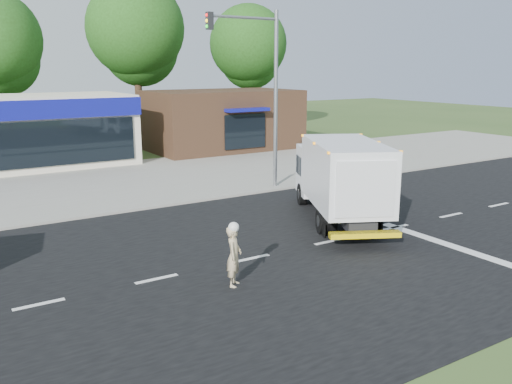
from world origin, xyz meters
The scene contains 10 objects.
ground centered at (0.00, 0.00, 0.00)m, with size 120.00×120.00×0.00m, color #385123.
road_asphalt centered at (0.00, 0.00, 0.00)m, with size 60.00×14.00×0.02m, color black.
sidewalk centered at (0.00, 8.20, 0.06)m, with size 60.00×2.40×0.12m, color gray.
parking_apron centered at (0.00, 14.00, 0.01)m, with size 60.00×9.00×0.02m, color gray.
lane_markings centered at (1.35, -1.35, 0.02)m, with size 55.20×7.00×0.01m.
ems_box_truck centered at (1.82, 1.71, 1.76)m, with size 4.97×7.13×3.06m.
emergency_worker centered at (-4.44, -1.46, 0.85)m, with size 0.68×0.70×1.72m.
brown_storefront centered at (7.00, 19.98, 2.00)m, with size 10.00×6.70×4.00m.
traffic_signal_pole centered at (2.35, 7.60, 4.92)m, with size 3.51×0.25×8.00m.
background_trees centered at (-0.85, 28.16, 7.38)m, with size 36.77×7.39×12.10m.
Camera 1 is at (-11.00, -12.96, 5.58)m, focal length 38.00 mm.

